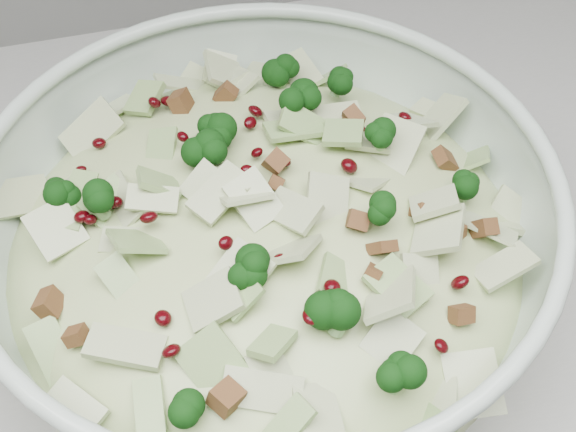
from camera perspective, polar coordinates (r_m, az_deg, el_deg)
name	(u,v)px	position (r m, az deg, el deg)	size (l,w,h in m)	color
mixing_bowl	(266,253)	(0.52, -1.58, -2.64)	(0.47, 0.47, 0.14)	#B5C7BA
salad	(265,230)	(0.50, -1.64, -1.00)	(0.35, 0.35, 0.15)	#BCCF8D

